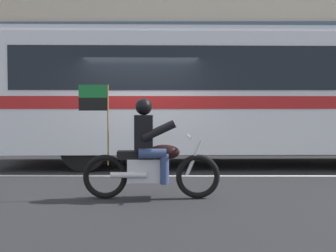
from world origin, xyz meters
TOP-DOWN VIEW (x-y plane):
  - ground_plane at (0.00, 0.00)m, footprint 60.00×60.00m
  - sidewalk_curb at (0.00, 5.10)m, footprint 28.00×3.80m
  - lane_center_stripe at (0.00, -0.60)m, footprint 26.60×0.14m
  - transit_bus at (2.08, 1.19)m, footprint 10.90×2.90m
  - motorcycle_with_rider at (0.32, -2.83)m, footprint 2.20×0.64m

SIDE VIEW (x-z plane):
  - ground_plane at x=0.00m, z-range 0.00..0.00m
  - lane_center_stripe at x=0.00m, z-range 0.00..0.01m
  - sidewalk_curb at x=0.00m, z-range 0.00..0.15m
  - motorcycle_with_rider at x=0.32m, z-range -0.22..1.55m
  - transit_bus at x=2.08m, z-range 0.27..3.49m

